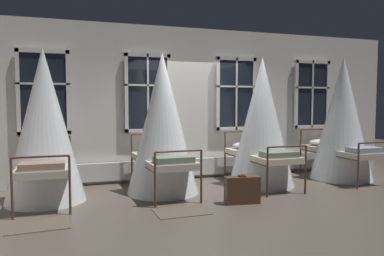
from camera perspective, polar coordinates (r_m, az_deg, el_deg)
ground at (r=7.26m, az=3.12°, el=-9.15°), size 21.14×21.14×0.00m
back_wall_with_windows at (r=8.21m, az=0.01°, el=3.68°), size 9.99×0.10×3.22m
window_bank at (r=8.12m, az=0.29°, el=-0.72°), size 6.93×0.10×2.56m
cot_first at (r=6.66m, az=-21.34°, el=0.18°), size 1.29×1.87×2.54m
cot_second at (r=6.82m, az=-4.45°, el=0.48°), size 1.29×1.88×2.54m
cot_third at (r=7.57m, az=10.45°, el=0.71°), size 1.29×1.86×2.52m
cot_fourth at (r=8.68m, az=21.66°, el=1.19°), size 1.29×1.86×2.61m
rug_first at (r=5.58m, az=-22.11°, el=-13.43°), size 0.83×0.60×0.01m
rug_second at (r=5.81m, az=-1.57°, el=-12.46°), size 0.81×0.57×0.01m
suitcase_dark at (r=6.27m, az=7.56°, el=-9.20°), size 0.58×0.28×0.47m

